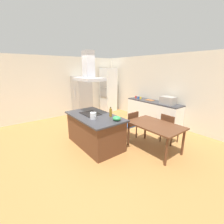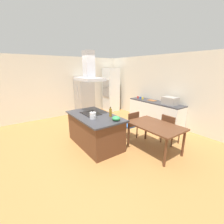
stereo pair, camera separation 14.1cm
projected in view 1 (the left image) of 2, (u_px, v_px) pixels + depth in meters
The scene contains 20 objects.
ground at pixel (131, 132), 5.40m from camera, with size 16.00×16.00×0.00m, color #AD753D.
wall_back at pixel (164, 90), 6.06m from camera, with size 7.20×0.10×2.70m, color beige.
wall_left at pixel (74, 86), 7.36m from camera, with size 0.10×8.80×2.70m, color beige.
kitchen_island at pixel (95, 130), 4.40m from camera, with size 1.83×1.01×0.90m.
cooktop at pixel (90, 114), 4.44m from camera, with size 0.60×0.44×0.01m, color black.
tea_kettle at pixel (93, 116), 3.96m from camera, with size 0.22×0.17×0.20m.
olive_oil_bottle at pixel (111, 112), 4.16m from camera, with size 0.07×0.07×0.27m.
mixing_bowl at pixel (117, 118), 3.85m from camera, with size 0.21×0.21×0.12m, color #33934C.
back_counter at pixel (153, 112), 6.22m from camera, with size 2.31×0.62×0.90m.
countertop_microwave at pixel (168, 100), 5.58m from camera, with size 0.50×0.38×0.28m, color #9E9993.
coffee_mug_red at pixel (136, 97), 6.78m from camera, with size 0.08×0.08×0.09m, color red.
coffee_mug_blue at pixel (138, 98), 6.64m from camera, with size 0.08×0.08×0.09m, color #2D56B2.
coffee_mug_yellow at pixel (141, 98), 6.57m from camera, with size 0.08×0.08×0.09m, color gold.
cutting_board at pixel (150, 100), 6.30m from camera, with size 0.34×0.24×0.02m, color #995B33.
wall_oven_stack at pixel (109, 90), 7.98m from camera, with size 0.70×0.66×2.20m.
refrigerator at pixel (82, 96), 7.21m from camera, with size 0.80×0.73×1.82m.
dining_table at pixel (155, 127), 4.05m from camera, with size 1.40×0.90×0.75m.
chair_facing_back_wall at pixel (169, 127), 4.49m from camera, with size 0.42×0.42×0.89m.
chair_at_left_end at pixel (131, 123), 4.79m from camera, with size 0.42×0.42×0.89m.
range_hood at pixel (89, 71), 4.11m from camera, with size 0.90×0.55×0.78m.
Camera 1 is at (3.53, -2.10, 2.17)m, focal length 24.40 mm.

